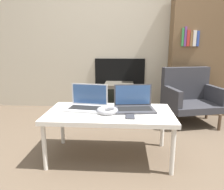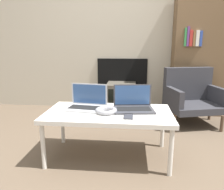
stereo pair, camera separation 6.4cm
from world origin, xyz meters
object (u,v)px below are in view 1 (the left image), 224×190
at_px(laptop_left, 87,103).
at_px(phone, 130,117).
at_px(headphones, 107,111).
at_px(laptop_right, 134,104).
at_px(armchair, 189,95).
at_px(tv, 119,98).

relative_size(laptop_left, phone, 3.07).
relative_size(headphones, phone, 1.52).
relative_size(laptop_left, laptop_right, 1.00).
bearing_deg(laptop_right, armchair, 43.40).
bearing_deg(headphones, laptop_left, 147.16).
distance_m(tv, armchair, 0.99).
bearing_deg(headphones, armchair, 46.69).
relative_size(laptop_left, armchair, 0.50).
relative_size(headphones, armchair, 0.25).
distance_m(laptop_left, headphones, 0.23).
relative_size(phone, armchair, 0.16).
bearing_deg(phone, armchair, 55.40).
bearing_deg(tv, laptop_left, -101.09).
bearing_deg(tv, phone, -84.64).
height_order(laptop_right, armchair, armchair).
xyz_separation_m(laptop_right, phone, (-0.04, -0.22, -0.04)).
height_order(headphones, tv, headphones).
xyz_separation_m(phone, tv, (-0.14, 1.48, -0.21)).
height_order(laptop_left, tv, laptop_left).
height_order(laptop_right, tv, laptop_right).
bearing_deg(laptop_left, phone, -22.99).
distance_m(laptop_left, armchair, 1.47).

